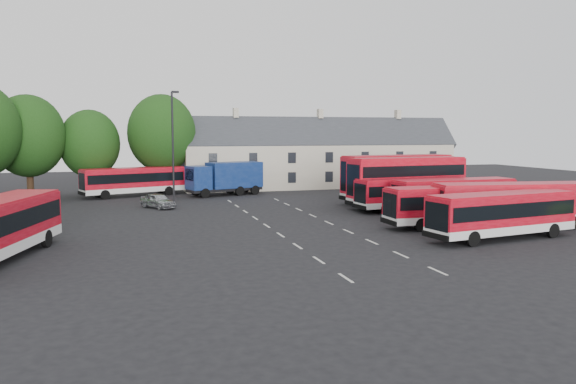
{
  "coord_description": "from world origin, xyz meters",
  "views": [
    {
      "loc": [
        -10.0,
        -38.71,
        6.97
      ],
      "look_at": [
        2.52,
        4.92,
        2.2
      ],
      "focal_mm": 35.0,
      "sensor_mm": 36.0,
      "label": 1
    }
  ],
  "objects_px": {
    "lamppost": "(173,146)",
    "box_truck": "(226,177)",
    "bus_dd_south": "(407,179)",
    "silver_car": "(158,201)",
    "bus_row_a": "(502,211)"
  },
  "relations": [
    {
      "from": "lamppost",
      "to": "box_truck",
      "type": "bearing_deg",
      "value": 56.94
    },
    {
      "from": "bus_dd_south",
      "to": "box_truck",
      "type": "bearing_deg",
      "value": 126.94
    },
    {
      "from": "box_truck",
      "to": "silver_car",
      "type": "bearing_deg",
      "value": -148.44
    },
    {
      "from": "silver_car",
      "to": "lamppost",
      "type": "xyz_separation_m",
      "value": [
        1.41,
        -1.01,
        5.06
      ]
    },
    {
      "from": "box_truck",
      "to": "lamppost",
      "type": "distance_m",
      "value": 12.49
    },
    {
      "from": "bus_dd_south",
      "to": "box_truck",
      "type": "height_order",
      "value": "bus_dd_south"
    },
    {
      "from": "lamppost",
      "to": "bus_dd_south",
      "type": "bearing_deg",
      "value": -13.78
    },
    {
      "from": "silver_car",
      "to": "bus_dd_south",
      "type": "bearing_deg",
      "value": -46.35
    },
    {
      "from": "bus_dd_south",
      "to": "lamppost",
      "type": "relative_size",
      "value": 1.09
    },
    {
      "from": "bus_row_a",
      "to": "lamppost",
      "type": "distance_m",
      "value": 28.99
    },
    {
      "from": "box_truck",
      "to": "bus_dd_south",
      "type": "bearing_deg",
      "value": -63.3
    },
    {
      "from": "silver_car",
      "to": "lamppost",
      "type": "height_order",
      "value": "lamppost"
    },
    {
      "from": "bus_row_a",
      "to": "box_truck",
      "type": "bearing_deg",
      "value": 103.73
    },
    {
      "from": "silver_car",
      "to": "lamppost",
      "type": "bearing_deg",
      "value": -66.46
    },
    {
      "from": "silver_car",
      "to": "lamppost",
      "type": "relative_size",
      "value": 0.38
    }
  ]
}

